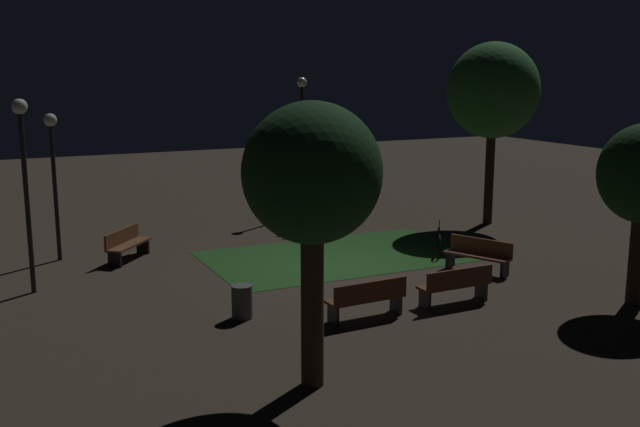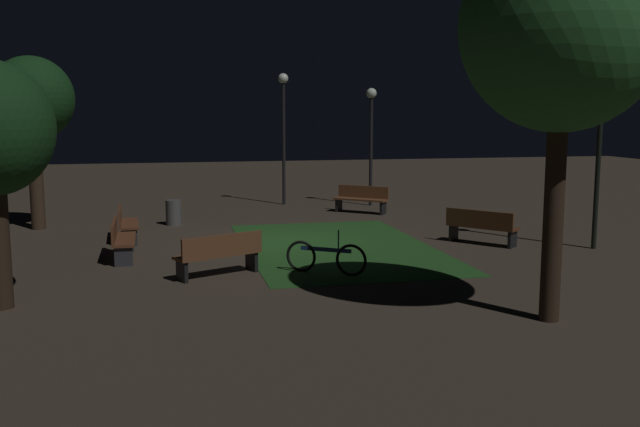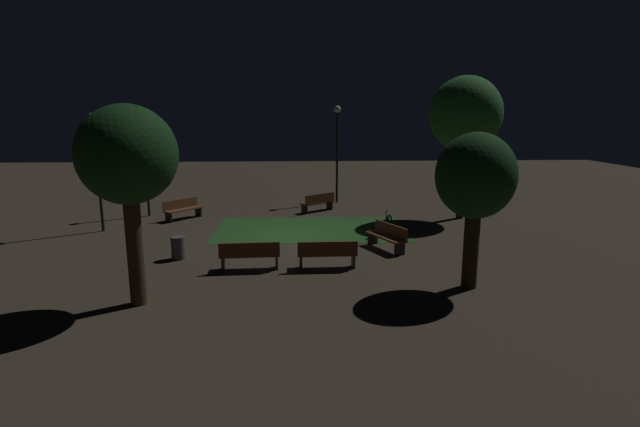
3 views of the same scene
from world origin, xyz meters
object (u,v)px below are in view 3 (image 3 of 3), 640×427
object	(u,v)px
bench_front_left	(327,253)
tree_near_wall	(128,158)
bench_path_side	(318,202)
trash_bin	(178,248)
tree_lawn_side	(475,178)
bicycle	(383,225)
lamp_post_plaza_west	(145,154)
lamp_post_path_center	(337,138)
tree_left_canopy	(465,115)
bench_back_row	(182,208)
lamp_post_near_wall	(96,152)
bench_corner	(388,236)
bench_lawn_edge	(250,254)

from	to	relation	value
bench_front_left	tree_near_wall	xyz separation A→B (m)	(-4.83, -2.52, 3.11)
bench_path_side	trash_bin	distance (m)	8.91
trash_bin	tree_lawn_side	bearing A→B (deg)	-19.71
bicycle	trash_bin	bearing A→B (deg)	-157.81
lamp_post_plaza_west	lamp_post_path_center	xyz separation A→B (m)	(8.92, 2.99, 0.52)
bench_front_left	trash_bin	distance (m)	4.90
bench_path_side	lamp_post_path_center	xyz separation A→B (m)	(1.09, 2.45, 2.88)
lamp_post_plaza_west	tree_left_canopy	bearing A→B (deg)	-5.11
bench_back_row	lamp_post_plaza_west	world-z (taller)	lamp_post_plaza_west
bench_back_row	trash_bin	distance (m)	6.23
lamp_post_plaza_west	trash_bin	world-z (taller)	lamp_post_plaza_west
bench_front_left	lamp_post_path_center	world-z (taller)	lamp_post_path_center
bench_path_side	trash_bin	bearing A→B (deg)	-123.10
bench_back_row	tree_lawn_side	bearing A→B (deg)	-43.29
bicycle	tree_left_canopy	bearing A→B (deg)	34.68
lamp_post_plaza_west	tree_lawn_side	bearing A→B (deg)	-41.09
bench_path_side	lamp_post_plaza_west	world-z (taller)	lamp_post_plaza_west
tree_near_wall	lamp_post_path_center	xyz separation A→B (m)	(6.05, 13.69, -0.23)
tree_lawn_side	tree_near_wall	xyz separation A→B (m)	(-8.54, -0.74, 0.63)
tree_lawn_side	bicycle	xyz separation A→B (m)	(-1.27, 5.96, -2.62)
lamp_post_near_wall	trash_bin	xyz separation A→B (m)	(3.91, -3.97, -2.78)
lamp_post_near_wall	bench_path_side	bearing A→B (deg)	21.72
bench_front_left	tree_near_wall	distance (m)	6.27
bench_corner	lamp_post_plaza_west	size ratio (longest dim) A/B	0.44
bench_lawn_edge	tree_left_canopy	distance (m)	11.86
bench_path_side	bicycle	distance (m)	5.10
bench_path_side	bicycle	size ratio (longest dim) A/B	1.14
bench_corner	tree_near_wall	world-z (taller)	tree_near_wall
bicycle	lamp_post_plaza_west	bearing A→B (deg)	158.49
bench_lawn_edge	bench_path_side	world-z (taller)	same
bench_lawn_edge	lamp_post_plaza_west	distance (m)	10.06
tree_left_canopy	bench_back_row	bearing A→B (deg)	177.98
lamp_post_plaza_west	trash_bin	bearing A→B (deg)	-66.86
bench_path_side	bench_back_row	size ratio (longest dim) A/B	1.01
lamp_post_near_wall	tree_near_wall	bearing A→B (deg)	-63.73
bench_back_row	tree_near_wall	world-z (taller)	tree_near_wall
tree_left_canopy	trash_bin	world-z (taller)	tree_left_canopy
bench_path_side	tree_near_wall	world-z (taller)	tree_near_wall
bench_lawn_edge	bench_back_row	xyz separation A→B (m)	(-3.65, 7.35, 0.00)
bench_front_left	bicycle	distance (m)	4.84
bench_back_row	bicycle	distance (m)	9.00
tree_lawn_side	lamp_post_near_wall	distance (m)	14.21
trash_bin	lamp_post_path_center	bearing A→B (deg)	59.00
lamp_post_plaza_west	bicycle	xyz separation A→B (m)	(10.14, -4.00, -2.50)
tree_left_canopy	tree_lawn_side	bearing A→B (deg)	-107.16
bench_path_side	tree_left_canopy	distance (m)	7.70
tree_near_wall	lamp_post_near_wall	size ratio (longest dim) A/B	1.04
bicycle	bench_path_side	bearing A→B (deg)	117.06
tree_near_wall	lamp_post_near_wall	world-z (taller)	tree_near_wall
trash_bin	bicycle	bearing A→B (deg)	22.19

